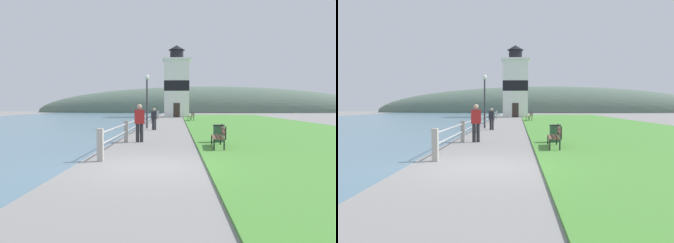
{
  "view_description": "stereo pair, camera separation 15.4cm",
  "coord_description": "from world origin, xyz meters",
  "views": [
    {
      "loc": [
        0.83,
        -8.98,
        1.75
      ],
      "look_at": [
        0.04,
        19.31,
        0.3
      ],
      "focal_mm": 35.0,
      "sensor_mm": 36.0,
      "label": 1
    },
    {
      "loc": [
        0.98,
        -8.98,
        1.75
      ],
      "look_at": [
        0.04,
        19.31,
        0.3
      ],
      "focal_mm": 35.0,
      "sensor_mm": 36.0,
      "label": 2
    }
  ],
  "objects": [
    {
      "name": "ground_plane",
      "position": [
        0.0,
        0.0,
        0.0
      ],
      "size": [
        160.0,
        160.0,
        0.0
      ],
      "primitive_type": "plane",
      "color": "gray"
    },
    {
      "name": "park_bench_near",
      "position": [
        2.53,
        4.01,
        0.54
      ],
      "size": [
        0.56,
        1.8,
        0.94
      ],
      "rotation": [
        0.0,
        0.0,
        3.09
      ],
      "color": "brown",
      "rests_on": "ground_plane"
    },
    {
      "name": "grass_verge",
      "position": [
        7.64,
        18.83,
        0.03
      ],
      "size": [
        12.0,
        56.49,
        0.06
      ],
      "color": "#4C8E38",
      "rests_on": "ground_plane"
    },
    {
      "name": "distant_hillside",
      "position": [
        8.0,
        67.66,
        0.0
      ],
      "size": [
        80.0,
        16.0,
        12.0
      ],
      "color": "#566B5B",
      "rests_on": "ground_plane"
    },
    {
      "name": "lamp_post",
      "position": [
        -1.39,
        15.12,
        2.74
      ],
      "size": [
        0.36,
        0.36,
        3.96
      ],
      "color": "#333338",
      "rests_on": "ground_plane"
    },
    {
      "name": "park_bench_midway",
      "position": [
        2.37,
        26.13,
        0.54
      ],
      "size": [
        0.65,
        1.79,
        0.94
      ],
      "rotation": [
        0.0,
        0.0,
        3.24
      ],
      "color": "brown",
      "rests_on": "ground_plane"
    },
    {
      "name": "person_strolling",
      "position": [
        -0.77,
        13.71,
        0.83
      ],
      "size": [
        0.42,
        0.32,
        1.53
      ],
      "rotation": [
        0.0,
        0.0,
        1.21
      ],
      "color": "#28282D",
      "rests_on": "ground_plane"
    },
    {
      "name": "person_by_railing",
      "position": [
        -0.92,
        6.2,
        0.96
      ],
      "size": [
        0.48,
        0.35,
        1.78
      ],
      "rotation": [
        0.0,
        0.0,
        1.87
      ],
      "color": "#28282D",
      "rests_on": "ground_plane"
    },
    {
      "name": "lighthouse",
      "position": [
        0.76,
        38.45,
        4.58
      ],
      "size": [
        4.03,
        4.03,
        10.3
      ],
      "color": "white",
      "rests_on": "ground_plane"
    },
    {
      "name": "seawall_railing",
      "position": [
        -1.54,
        16.51,
        0.6
      ],
      "size": [
        0.18,
        31.19,
        1.02
      ],
      "color": "#A8A399",
      "rests_on": "ground_plane"
    },
    {
      "name": "trash_bin",
      "position": [
        2.73,
        5.87,
        0.42
      ],
      "size": [
        0.54,
        0.54,
        0.84
      ],
      "color": "#2D5138",
      "rests_on": "ground_plane"
    },
    {
      "name": "water_strip",
      "position": [
        -14.14,
        18.83,
        0.01
      ],
      "size": [
        24.0,
        90.38,
        0.01
      ],
      "color": "slate",
      "rests_on": "ground_plane"
    }
  ]
}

